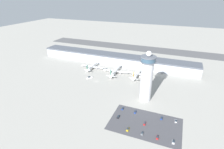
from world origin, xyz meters
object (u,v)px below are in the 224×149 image
Objects in this scene: car_black_suv at (128,129)px; car_green_van at (135,112)px; airplane_gate_charlie at (137,73)px; car_grey_coupe at (162,118)px; service_truck_catering at (113,74)px; service_truck_baggage at (141,76)px; car_blue_compact at (176,121)px; car_yellow_taxi at (123,109)px; service_truck_water at (106,70)px; car_navy_sedan at (145,123)px; car_silver_sedan at (142,133)px; car_white_wagon at (173,142)px; car_red_hatchback at (118,117)px; control_tower at (147,78)px; service_truck_fuel at (90,78)px; car_maroon_suv at (157,137)px; airplane_gate_alpha at (92,66)px; airplane_gate_bravo at (115,71)px.

car_black_suv is 1.06× the size of car_green_van.
airplane_gate_charlie is 92.73m from car_grey_coupe.
service_truck_baggage is (38.62, 9.75, 0.02)m from service_truck_catering.
car_green_van reaches higher than car_blue_compact.
car_grey_coupe is 39.03m from car_yellow_taxi.
car_navy_sedan is at bearing -50.52° from service_truck_water.
car_yellow_taxi reaches higher than car_silver_sedan.
car_green_van is 46.27m from car_white_wagon.
car_navy_sedan is (25.83, -13.73, -0.01)m from car_yellow_taxi.
car_navy_sedan is (25.45, 0.13, -0.03)m from car_red_hatchback.
service_truck_catering is at bearing 139.78° from control_tower.
car_blue_compact is at bearing 46.67° from car_silver_sedan.
service_truck_baggage reaches higher than car_green_van.
car_maroon_suv is at bearing -36.42° from service_truck_fuel.
car_red_hatchback is 0.95× the size of car_navy_sedan.
airplane_gate_charlie reaches higher than car_yellow_taxi.
car_navy_sedan is (31.07, -94.43, -4.18)m from airplane_gate_charlie.
car_white_wagon is (25.11, -0.11, 0.07)m from car_silver_sedan.
car_black_suv is 37.80m from car_white_wagon.
airplane_gate_alpha is 141.81m from car_black_suv.
control_tower is 12.47× the size of car_green_van.
car_navy_sedan is (8.67, -40.03, -26.48)m from control_tower.
control_tower is 12.78× the size of car_grey_coupe.
car_red_hatchback is (78.19, -95.44, -3.40)m from airplane_gate_alpha.
car_grey_coupe is at bearing 18.84° from car_red_hatchback.
airplane_gate_charlie is at bearing 108.21° from car_navy_sedan.
service_truck_catering reaches higher than car_maroon_suv.
airplane_gate_alpha reaches higher than car_maroon_suv.
car_grey_coupe is at bearing -64.97° from service_truck_baggage.
service_truck_baggage is at bearing 90.37° from car_red_hatchback.
control_tower is 11.66× the size of car_navy_sedan.
service_truck_fuel is 140.66m from car_white_wagon.
car_green_van is (79.17, -51.40, -0.45)m from service_truck_fuel.
car_silver_sedan is at bearing -26.29° from car_red_hatchback.
service_truck_baggage is 1.86× the size of car_green_van.
car_red_hatchback is at bearing -86.60° from airplane_gate_charlie.
car_blue_compact is 0.99× the size of car_maroon_suv.
service_truck_baggage is 1.89× the size of car_yellow_taxi.
service_truck_water is 1.77× the size of car_blue_compact.
airplane_gate_charlie is 8.56× the size of car_maroon_suv.
car_yellow_taxi is at bearing 117.40° from car_black_suv.
car_blue_compact is (52.14, -83.28, -0.43)m from service_truck_baggage.
service_truck_water is at bearing 141.72° from car_blue_compact.
service_truck_fuel is 94.39m from car_green_van.
car_grey_coupe is at bearing -46.02° from airplane_gate_bravo.
car_red_hatchback is at bearing -60.56° from service_truck_water.
car_maroon_suv is (44.23, -107.27, -4.19)m from airplane_gate_charlie.
service_truck_catering is 119.85m from car_silver_sedan.
control_tower reaches higher than car_maroon_suv.
service_truck_water is 1.75× the size of car_green_van.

